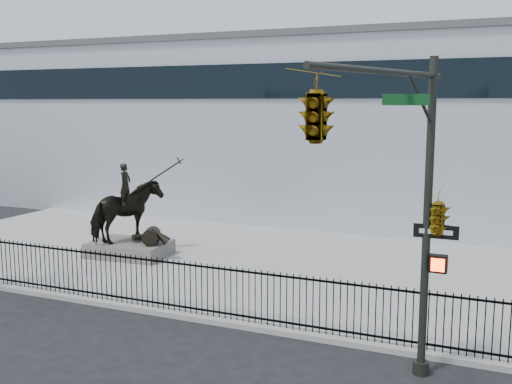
% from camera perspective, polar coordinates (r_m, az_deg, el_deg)
% --- Properties ---
extents(ground, '(120.00, 120.00, 0.00)m').
position_cam_1_polar(ground, '(16.65, -9.98, -12.88)').
color(ground, black).
rests_on(ground, ground).
extents(plaza, '(30.00, 12.00, 0.15)m').
position_cam_1_polar(plaza, '(22.50, -0.15, -6.83)').
color(plaza, '#959592').
rests_on(plaza, ground).
extents(building, '(44.00, 14.00, 9.00)m').
position_cam_1_polar(building, '(34.05, 8.58, 5.87)').
color(building, silver).
rests_on(building, ground).
extents(picket_fence, '(22.10, 0.10, 1.50)m').
position_cam_1_polar(picket_fence, '(17.35, -7.78, -8.78)').
color(picket_fence, black).
rests_on(picket_fence, plaza).
extents(statue_plinth, '(3.08, 2.23, 0.55)m').
position_cam_1_polar(statue_plinth, '(23.76, -11.95, -5.31)').
color(statue_plinth, '#57554F').
rests_on(statue_plinth, plaza).
extents(equestrian_statue, '(3.77, 2.47, 3.20)m').
position_cam_1_polar(equestrian_statue, '(23.43, -11.94, -1.93)').
color(equestrian_statue, black).
rests_on(equestrian_statue, statue_plinth).
extents(traffic_signal_right, '(2.17, 6.86, 7.00)m').
position_cam_1_polar(traffic_signal_right, '(11.18, 12.10, 2.20)').
color(traffic_signal_right, '#242621').
rests_on(traffic_signal_right, ground).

